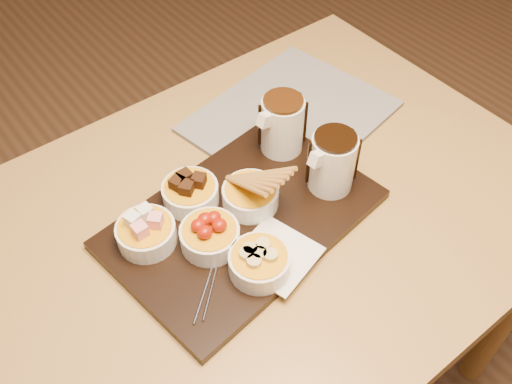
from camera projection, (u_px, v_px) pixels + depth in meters
dining_table at (241, 255)px, 1.08m from camera, size 1.20×0.80×0.75m
serving_board at (243, 219)px, 1.00m from camera, size 0.50×0.36×0.02m
napkin at (276, 255)px, 0.94m from camera, size 0.15×0.15×0.00m
bowl_marshmallows at (146, 234)px, 0.95m from camera, size 0.10×0.10×0.04m
bowl_cake at (191, 194)px, 1.01m from camera, size 0.10×0.10×0.04m
bowl_strawberries at (210, 237)px, 0.94m from camera, size 0.10×0.10×0.04m
bowl_biscotti at (250, 196)px, 1.00m from camera, size 0.10×0.10×0.04m
bowl_bananas at (259, 263)px, 0.91m from camera, size 0.10×0.10×0.04m
pitcher_dark_chocolate at (332, 163)px, 1.01m from camera, size 0.09×0.09×0.11m
pitcher_milk_chocolate at (282, 125)px, 1.07m from camera, size 0.09×0.09×0.11m
fondue_skewers at (216, 254)px, 0.94m from camera, size 0.19×0.22×0.01m
newspaper at (291, 117)px, 1.19m from camera, size 0.44×0.38×0.01m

